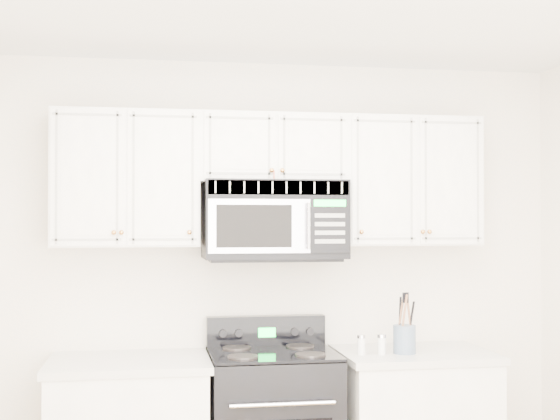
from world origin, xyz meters
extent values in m
cube|color=#F8E2C6|center=(0.00, 1.75, 1.30)|extent=(3.50, 0.01, 2.60)
cube|color=beige|center=(-0.80, 1.44, 0.90)|extent=(0.86, 0.65, 0.04)
cube|color=beige|center=(0.80, 1.44, 0.90)|extent=(0.86, 0.65, 0.04)
cylinder|color=silver|center=(-0.02, 1.12, 0.72)|extent=(0.55, 0.02, 0.02)
cube|color=black|center=(-0.02, 1.45, 0.93)|extent=(0.70, 0.60, 0.02)
cube|color=black|center=(-0.02, 1.71, 1.01)|extent=(0.70, 0.08, 0.18)
cube|color=#0DFA42|center=(-0.02, 1.67, 1.01)|extent=(0.10, 0.00, 0.06)
cube|color=white|center=(-0.82, 1.58, 1.90)|extent=(0.80, 0.33, 0.75)
cube|color=white|center=(0.82, 1.58, 1.90)|extent=(0.80, 0.33, 0.75)
cube|color=white|center=(0.00, 1.58, 2.08)|extent=(0.84, 0.33, 0.39)
sphere|color=#C18441|center=(-0.84, 1.40, 1.60)|extent=(0.03, 0.03, 0.03)
sphere|color=#C18441|center=(-0.48, 1.40, 1.60)|extent=(0.03, 0.03, 0.03)
sphere|color=#C18441|center=(0.48, 1.40, 1.60)|extent=(0.03, 0.03, 0.03)
sphere|color=#C18441|center=(0.84, 1.40, 1.60)|extent=(0.03, 0.03, 0.03)
sphere|color=#C18441|center=(-0.03, 1.40, 1.94)|extent=(0.03, 0.03, 0.03)
sphere|color=#C18441|center=(0.03, 1.40, 1.94)|extent=(0.03, 0.03, 0.03)
cylinder|color=red|center=(-0.02, 1.40, 1.88)|extent=(0.00, 0.00, 0.11)
sphere|color=#C18441|center=(-0.02, 1.40, 1.82)|extent=(0.04, 0.04, 0.04)
cube|color=black|center=(0.01, 1.55, 1.67)|extent=(0.80, 0.40, 0.44)
cube|color=#9D9C9B|center=(0.01, 1.36, 1.84)|extent=(0.78, 0.01, 0.08)
cube|color=#ABABBA|center=(-0.10, 1.35, 1.63)|extent=(0.56, 0.01, 0.29)
cube|color=black|center=(-0.13, 1.34, 1.63)|extent=(0.41, 0.01, 0.23)
cube|color=black|center=(0.29, 1.35, 1.63)|extent=(0.22, 0.01, 0.29)
cube|color=#0DFA42|center=(0.29, 1.34, 1.76)|extent=(0.18, 0.00, 0.04)
cylinder|color=silver|center=(0.16, 1.31, 1.63)|extent=(0.02, 0.02, 0.25)
cylinder|color=slate|center=(0.72, 1.36, 1.00)|extent=(0.13, 0.13, 0.16)
cylinder|color=brown|center=(0.75, 1.36, 1.08)|extent=(0.01, 0.01, 0.27)
cylinder|color=black|center=(0.70, 1.39, 1.09)|extent=(0.01, 0.01, 0.29)
cylinder|color=brown|center=(0.70, 1.33, 1.10)|extent=(0.01, 0.01, 0.32)
cylinder|color=black|center=(0.75, 1.36, 1.08)|extent=(0.01, 0.01, 0.27)
cylinder|color=brown|center=(0.70, 1.39, 1.09)|extent=(0.01, 0.01, 0.29)
cylinder|color=silver|center=(0.47, 1.36, 0.97)|extent=(0.04, 0.04, 0.09)
cylinder|color=silver|center=(0.47, 1.36, 1.02)|extent=(0.05, 0.05, 0.02)
cylinder|color=silver|center=(0.58, 1.35, 0.97)|extent=(0.04, 0.04, 0.09)
cylinder|color=silver|center=(0.58, 1.35, 1.02)|extent=(0.05, 0.05, 0.02)
camera|label=1|loc=(-0.70, -2.83, 1.66)|focal=50.00mm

